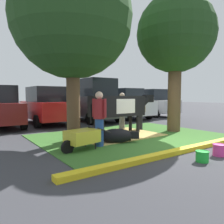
# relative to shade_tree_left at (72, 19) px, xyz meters

# --- Properties ---
(ground_plane) EXTENTS (80.00, 80.00, 0.00)m
(ground_plane) POSITION_rel_shade_tree_left_xyz_m (2.41, -1.91, -3.99)
(ground_plane) COLOR #38383D
(grass_island) EXTENTS (6.77, 5.02, 0.02)m
(grass_island) POSITION_rel_shade_tree_left_xyz_m (2.24, -0.24, -3.98)
(grass_island) COLOR #386B28
(grass_island) RESTS_ON ground
(curb_yellow) EXTENTS (7.97, 0.24, 0.12)m
(curb_yellow) POSITION_rel_shade_tree_left_xyz_m (2.24, -2.90, -3.93)
(curb_yellow) COLOR yellow
(curb_yellow) RESTS_ON ground
(hay_bedding) EXTENTS (3.26, 2.48, 0.04)m
(hay_bedding) POSITION_rel_shade_tree_left_xyz_m (1.86, 0.14, -3.97)
(hay_bedding) COLOR tan
(hay_bedding) RESTS_ON ground
(shade_tree_left) EXTENTS (3.86, 3.86, 5.95)m
(shade_tree_left) POSITION_rel_shade_tree_left_xyz_m (0.00, 0.00, 0.00)
(shade_tree_left) COLOR brown
(shade_tree_left) RESTS_ON ground
(shade_tree_right) EXTENTS (3.26, 3.26, 5.78)m
(shade_tree_right) POSITION_rel_shade_tree_left_xyz_m (4.48, -0.48, 0.09)
(shade_tree_right) COLOR brown
(shade_tree_right) RESTS_ON ground
(cow_holstein) EXTENTS (3.14, 0.74, 1.58)m
(cow_holstein) POSITION_rel_shade_tree_left_xyz_m (2.17, 0.34, -2.87)
(cow_holstein) COLOR black
(cow_holstein) RESTS_ON ground
(calf_lying) EXTENTS (1.30, 0.93, 0.48)m
(calf_lying) POSITION_rel_shade_tree_left_xyz_m (1.09, -0.95, -3.76)
(calf_lying) COLOR black
(calf_lying) RESTS_ON ground
(person_handler) EXTENTS (0.45, 0.34, 1.68)m
(person_handler) POSITION_rel_shade_tree_left_xyz_m (3.00, 1.25, -3.09)
(person_handler) COLOR slate
(person_handler) RESTS_ON ground
(person_visitor_near) EXTENTS (0.34, 0.51, 1.67)m
(person_visitor_near) POSITION_rel_shade_tree_left_xyz_m (0.37, -1.02, -3.09)
(person_visitor_near) COLOR #23478C
(person_visitor_near) RESTS_ON ground
(person_visitor_far) EXTENTS (0.34, 0.49, 1.52)m
(person_visitor_far) POSITION_rel_shade_tree_left_xyz_m (3.52, 0.63, -3.19)
(person_visitor_far) COLOR black
(person_visitor_far) RESTS_ON ground
(wheelbarrow) EXTENTS (1.62, 0.81, 0.63)m
(wheelbarrow) POSITION_rel_shade_tree_left_xyz_m (-0.29, -1.13, -3.61)
(wheelbarrow) COLOR gold
(wheelbarrow) RESTS_ON ground
(bucket_green) EXTENTS (0.32, 0.32, 0.26)m
(bucket_green) POSITION_rel_shade_tree_left_xyz_m (1.54, -3.69, -3.86)
(bucket_green) COLOR green
(bucket_green) RESTS_ON ground
(bucket_pink) EXTENTS (0.33, 0.33, 0.30)m
(bucket_pink) POSITION_rel_shade_tree_left_xyz_m (2.36, -3.65, -3.84)
(bucket_pink) COLOR #EA3893
(bucket_pink) RESTS_ON ground
(sedan_red) EXTENTS (2.02, 4.40, 2.02)m
(sedan_red) POSITION_rel_shade_tree_left_xyz_m (0.81, 5.24, -3.01)
(sedan_red) COLOR red
(sedan_red) RESTS_ON ground
(suv_dark_grey) EXTENTS (2.12, 4.60, 2.52)m
(suv_dark_grey) POSITION_rel_shade_tree_left_xyz_m (3.51, 4.96, -2.72)
(suv_dark_grey) COLOR #3D3D42
(suv_dark_grey) RESTS_ON ground
(hatchback_white) EXTENTS (2.02, 4.40, 2.02)m
(hatchback_white) POSITION_rel_shade_tree_left_xyz_m (6.11, 5.00, -3.01)
(hatchback_white) COLOR silver
(hatchback_white) RESTS_ON ground
(sedan_blue) EXTENTS (2.02, 4.40, 2.02)m
(sedan_blue) POSITION_rel_shade_tree_left_xyz_m (8.94, 5.36, -3.01)
(sedan_blue) COLOR #B7B7BC
(sedan_blue) RESTS_ON ground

